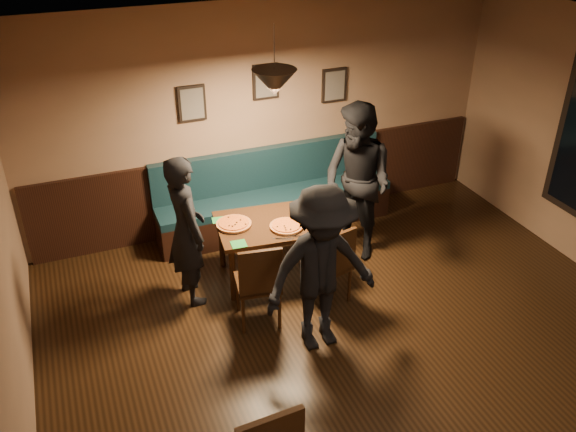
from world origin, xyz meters
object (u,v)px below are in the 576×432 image
at_px(chair_near_left, 258,281).
at_px(soda_glass, 335,218).
at_px(chair_near_right, 327,263).
at_px(diner_left, 186,231).
at_px(tabasco_bottle, 318,213).
at_px(diner_right, 357,183).
at_px(booth_bench, 275,193).
at_px(dining_table, 276,248).
at_px(diner_front, 321,270).

distance_m(chair_near_left, soda_glass, 1.15).
relative_size(chair_near_right, diner_left, 0.56).
height_order(chair_near_right, tabasco_bottle, chair_near_right).
xyz_separation_m(chair_near_right, diner_right, (0.70, 0.73, 0.47)).
relative_size(booth_bench, soda_glass, 21.69).
bearing_deg(dining_table, chair_near_right, -56.11).
bearing_deg(diner_front, booth_bench, 78.65).
height_order(diner_left, tabasco_bottle, diner_left).
height_order(chair_near_left, chair_near_right, chair_near_left).
bearing_deg(booth_bench, tabasco_bottle, -83.94).
distance_m(booth_bench, chair_near_left, 1.84).
height_order(booth_bench, tabasco_bottle, booth_bench).
bearing_deg(chair_near_left, diner_right, 36.60).
xyz_separation_m(dining_table, diner_right, (1.03, 0.10, 0.58)).
bearing_deg(diner_left, tabasco_bottle, -99.59).
distance_m(booth_bench, tabasco_bottle, 1.09).
height_order(dining_table, chair_near_left, chair_near_left).
height_order(dining_table, soda_glass, soda_glass).
bearing_deg(booth_bench, soda_glass, -79.57).
relative_size(dining_table, diner_right, 0.69).
xyz_separation_m(chair_near_left, soda_glass, (1.04, 0.42, 0.28)).
relative_size(diner_right, soda_glass, 13.42).
distance_m(booth_bench, diner_front, 2.26).
relative_size(diner_left, soda_glass, 11.96).
xyz_separation_m(dining_table, tabasco_bottle, (0.47, -0.08, 0.40)).
xyz_separation_m(diner_left, tabasco_bottle, (1.46, -0.04, -0.08)).
relative_size(chair_near_left, chair_near_right, 1.04).
relative_size(booth_bench, diner_right, 1.62).
bearing_deg(diner_right, soda_glass, -70.27).
distance_m(chair_near_left, tabasco_bottle, 1.13).
relative_size(diner_right, diner_front, 1.09).
xyz_separation_m(booth_bench, dining_table, (-0.36, -0.98, -0.16)).
bearing_deg(diner_front, diner_left, 127.91).
relative_size(booth_bench, chair_near_right, 3.26).
xyz_separation_m(diner_front, tabasco_bottle, (0.49, 1.14, -0.10)).
xyz_separation_m(diner_left, soda_glass, (1.58, -0.22, -0.07)).
relative_size(dining_table, chair_near_right, 1.39).
distance_m(booth_bench, dining_table, 1.05).
relative_size(diner_left, diner_front, 0.97).
distance_m(chair_near_right, diner_front, 0.79).
height_order(chair_near_left, diner_right, diner_right).
height_order(booth_bench, soda_glass, booth_bench).
distance_m(chair_near_left, chair_near_right, 0.79).
relative_size(dining_table, diner_left, 0.78).
height_order(diner_front, soda_glass, diner_front).
distance_m(dining_table, diner_right, 1.19).
xyz_separation_m(chair_near_right, tabasco_bottle, (0.14, 0.55, 0.29)).
bearing_deg(dining_table, tabasco_bottle, -3.34).
xyz_separation_m(chair_near_left, diner_right, (1.48, 0.78, 0.45)).
relative_size(diner_right, tabasco_bottle, 15.81).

